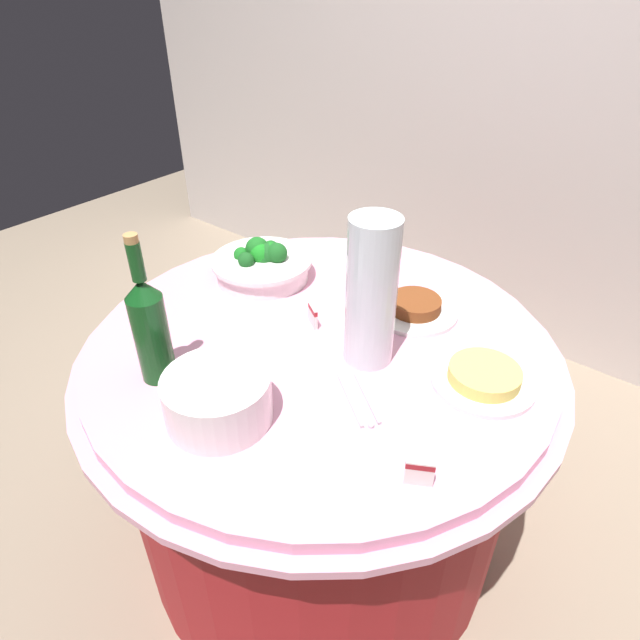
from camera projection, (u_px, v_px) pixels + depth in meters
ground_plane at (320, 526)px, 1.71m from camera, size 6.00×6.00×0.00m
back_wall at (568, 23)px, 1.89m from camera, size 4.40×0.10×2.60m
buffet_table at (320, 443)px, 1.50m from camera, size 1.16×1.16×0.74m
broccoli_bowl at (263, 264)px, 1.51m from camera, size 0.28×0.28×0.12m
plate_stack at (218, 398)px, 1.04m from camera, size 0.21×0.21×0.10m
wine_bottle at (150, 327)px, 1.11m from camera, size 0.07×0.07×0.34m
decorative_fruit_vase at (371, 302)px, 1.15m from camera, size 0.11×0.11×0.34m
serving_tongs at (360, 400)px, 1.11m from camera, size 0.15×0.13×0.01m
food_plate_stir_fry at (415, 308)px, 1.37m from camera, size 0.22×0.22×0.04m
food_plate_noodles at (484, 378)px, 1.14m from camera, size 0.22×0.22×0.04m
label_placard_front at (420, 472)px, 0.92m from camera, size 0.05×0.03×0.05m
label_placard_mid at (313, 314)px, 1.32m from camera, size 0.05×0.03×0.05m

